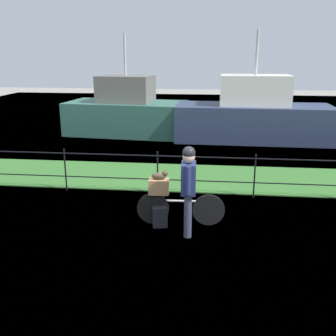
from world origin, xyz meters
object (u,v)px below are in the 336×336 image
object	(u,v)px
bicycle_main	(180,208)
cyclist_person	(188,183)
backpack_on_paving	(160,217)
moored_boat_mid	(253,116)
moored_boat_near	(127,112)
terrier_dog	(160,175)
wooden_crate	(159,186)

from	to	relation	value
bicycle_main	cyclist_person	world-z (taller)	cyclist_person
backpack_on_paving	moored_boat_mid	bearing A→B (deg)	61.67
moored_boat_near	moored_boat_mid	distance (m)	5.07
moored_boat_near	moored_boat_mid	size ratio (longest dim) A/B	0.85
bicycle_main	terrier_dog	world-z (taller)	terrier_dog
cyclist_person	moored_boat_near	distance (m)	9.66
bicycle_main	moored_boat_near	bearing A→B (deg)	108.43
cyclist_person	wooden_crate	bearing A→B (deg)	144.32
moored_boat_mid	backpack_on_paving	bearing A→B (deg)	-106.89
moored_boat_mid	terrier_dog	bearing A→B (deg)	-107.22
terrier_dog	moored_boat_near	bearing A→B (deg)	106.14
cyclist_person	backpack_on_paving	world-z (taller)	cyclist_person
wooden_crate	moored_boat_mid	world-z (taller)	moored_boat_mid
bicycle_main	backpack_on_paving	xyz separation A→B (m)	(-0.37, -0.15, -0.13)
terrier_dog	wooden_crate	bearing A→B (deg)	-177.54
backpack_on_paving	moored_boat_near	distance (m)	9.24
wooden_crate	terrier_dog	distance (m)	0.22
bicycle_main	moored_boat_near	size ratio (longest dim) A/B	0.35
wooden_crate	moored_boat_mid	size ratio (longest dim) A/B	0.07
backpack_on_paving	moored_boat_mid	xyz separation A→B (m)	(2.49, 8.20, 0.72)
backpack_on_paving	moored_boat_near	size ratio (longest dim) A/B	0.08
bicycle_main	wooden_crate	bearing A→B (deg)	-177.54
moored_boat_mid	moored_boat_near	bearing A→B (deg)	172.47
moored_boat_near	moored_boat_mid	world-z (taller)	moored_boat_mid
wooden_crate	cyclist_person	world-z (taller)	cyclist_person
backpack_on_paving	terrier_dog	bearing A→B (deg)	82.74
cyclist_person	moored_boat_mid	bearing A→B (deg)	77.18
wooden_crate	moored_boat_mid	bearing A→B (deg)	72.62
terrier_dog	moored_boat_mid	xyz separation A→B (m)	(2.50, 8.06, -0.08)
terrier_dog	cyclist_person	size ratio (longest dim) A/B	0.19
terrier_dog	cyclist_person	xyz separation A→B (m)	(0.57, -0.43, 0.01)
backpack_on_paving	cyclist_person	bearing A→B (deg)	-39.00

